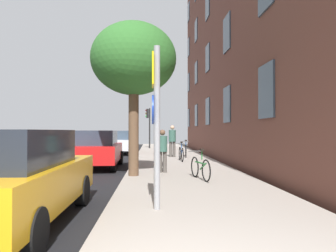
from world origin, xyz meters
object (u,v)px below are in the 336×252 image
at_px(pedestrian_1, 172,139).
at_px(car_1, 98,149).
at_px(bicycle_1, 181,153).
at_px(car_2, 120,142).
at_px(sign_post, 156,115).
at_px(bicycle_2, 186,150).
at_px(tree_near, 134,60).
at_px(car_3, 126,139).
at_px(traffic_light, 148,121).
at_px(pedestrian_0, 162,148).
at_px(bicycle_0, 200,167).
at_px(car_0, 14,177).

bearing_deg(pedestrian_1, car_1, -129.27).
distance_m(bicycle_1, car_2, 7.47).
relative_size(sign_post, bicycle_2, 1.78).
xyz_separation_m(tree_near, car_2, (-1.58, 11.49, -3.16)).
xyz_separation_m(bicycle_1, car_3, (-3.95, 14.84, 0.34)).
bearing_deg(pedestrian_1, traffic_light, 98.89).
xyz_separation_m(sign_post, car_3, (-2.54, 24.40, -1.07)).
relative_size(pedestrian_0, car_2, 0.36).
bearing_deg(car_3, pedestrian_1, -73.47).
bearing_deg(car_1, bicycle_0, -47.32).
relative_size(sign_post, pedestrian_0, 2.03).
relative_size(bicycle_0, pedestrian_0, 1.04).
xyz_separation_m(traffic_light, bicycle_2, (2.24, -9.18, -1.99)).
height_order(bicycle_2, car_0, car_0).
height_order(traffic_light, bicycle_2, traffic_light).
xyz_separation_m(traffic_light, car_0, (-2.05, -21.91, -1.66)).
xyz_separation_m(bicycle_0, car_0, (-3.80, -4.21, 0.35)).
xyz_separation_m(bicycle_1, bicycle_2, (0.52, 2.57, 0.01)).
height_order(bicycle_1, pedestrian_0, pedestrian_0).
bearing_deg(car_2, bicycle_2, -43.35).
xyz_separation_m(bicycle_0, bicycle_1, (-0.02, 5.95, 0.01)).
xyz_separation_m(bicycle_0, car_1, (-3.80, 4.12, 0.35)).
bearing_deg(pedestrian_0, traffic_light, 92.30).
distance_m(bicycle_0, car_3, 21.17).
relative_size(bicycle_1, car_1, 0.38).
distance_m(sign_post, bicycle_0, 4.13).
bearing_deg(car_2, traffic_light, 69.80).
height_order(bicycle_1, car_2, car_2).
bearing_deg(tree_near, car_3, 95.39).
bearing_deg(bicycle_1, car_1, -154.21).
height_order(tree_near, car_0, tree_near).
distance_m(pedestrian_0, car_1, 3.64).
height_order(traffic_light, car_1, traffic_light).
distance_m(traffic_light, pedestrian_0, 16.09).
relative_size(bicycle_2, car_1, 0.40).
relative_size(pedestrian_0, car_0, 0.35).
bearing_deg(tree_near, bicycle_2, 71.04).
bearing_deg(bicycle_1, car_0, -110.41).
bearing_deg(pedestrian_1, pedestrian_0, -96.87).
bearing_deg(bicycle_0, car_1, 132.68).
relative_size(car_0, car_3, 1.10).
distance_m(sign_post, car_2, 16.26).
xyz_separation_m(car_0, car_2, (0.13, 16.67, -0.00)).
xyz_separation_m(pedestrian_1, car_1, (-3.51, -4.29, -0.31)).
bearing_deg(car_1, pedestrian_1, 50.73).
bearing_deg(bicycle_1, pedestrian_0, -104.29).
bearing_deg(bicycle_2, pedestrian_1, -172.39).
relative_size(bicycle_0, bicycle_1, 0.98).
relative_size(tree_near, pedestrian_1, 2.83).
relative_size(sign_post, car_3, 0.78).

